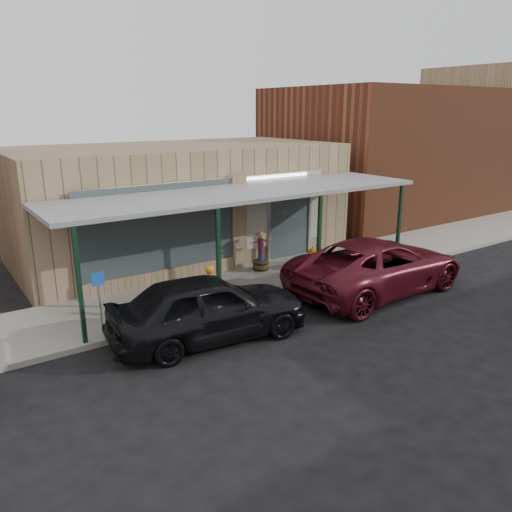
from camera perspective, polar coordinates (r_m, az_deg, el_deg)
ground at (r=13.43m, az=7.28°, el=-7.80°), size 120.00×120.00×0.00m
sidewalk at (r=16.05m, az=-1.26°, el=-3.26°), size 40.00×3.20×0.15m
storefront at (r=19.39m, az=-8.77°, el=6.17°), size 12.00×6.25×4.20m
awning at (r=15.28m, az=-1.25°, el=7.12°), size 12.00×3.00×3.04m
block_buildings_near at (r=21.01m, az=-5.22°, el=11.68°), size 61.00×8.00×8.00m
barrel_scarecrow at (r=17.08m, az=0.56°, el=-0.11°), size 0.84×0.65×1.39m
barrel_pumpkin at (r=17.46m, az=6.44°, el=-0.53°), size 0.65×0.65×0.77m
handicap_sign at (r=12.66m, az=-17.49°, el=-4.23°), size 0.33×0.08×1.60m
parked_sedan at (r=12.29m, az=-5.46°, el=-5.87°), size 5.07×2.49×1.66m
car_maroon at (r=15.86m, az=13.70°, el=-1.06°), size 6.16×3.02×1.68m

